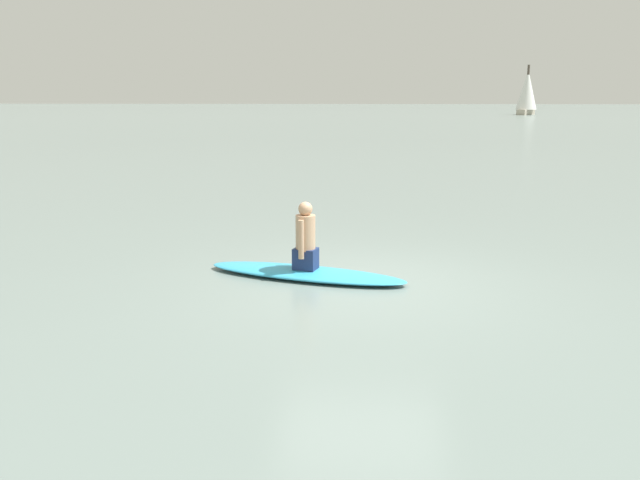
# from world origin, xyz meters

# --- Properties ---
(ground_plane) EXTENTS (400.00, 400.00, 0.00)m
(ground_plane) POSITION_xyz_m (0.00, 0.00, 0.00)
(ground_plane) COLOR slate
(surfboard) EXTENTS (1.56, 3.17, 0.13)m
(surfboard) POSITION_xyz_m (-0.25, -0.86, 0.07)
(surfboard) COLOR #339EC6
(surfboard) RESTS_ON ground
(person_paddler) EXTENTS (0.44, 0.39, 1.01)m
(person_paddler) POSITION_xyz_m (-0.25, -0.86, 0.59)
(person_paddler) COLOR navy
(person_paddler) RESTS_ON surfboard
(sailboat_center_horizon) EXTENTS (4.07, 3.93, 6.79)m
(sailboat_center_horizon) POSITION_xyz_m (-84.31, 21.99, 3.17)
(sailboat_center_horizon) COLOR #B2A893
(sailboat_center_horizon) RESTS_ON ground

